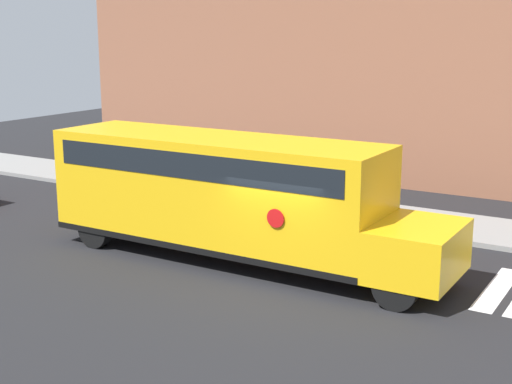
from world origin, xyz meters
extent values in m
plane|color=black|center=(0.00, 0.00, 0.00)|extent=(60.00, 60.00, 0.00)
cube|color=gray|center=(0.00, 6.50, 0.07)|extent=(44.00, 3.00, 0.15)
cube|color=#935B42|center=(0.00, 13.00, 6.04)|extent=(32.00, 4.00, 12.08)
cube|color=white|center=(4.53, 2.00, 0.00)|extent=(0.50, 3.20, 0.01)
cube|color=yellow|center=(-2.41, 0.69, 1.82)|extent=(9.04, 2.50, 2.74)
cube|color=yellow|center=(3.01, 0.69, 1.04)|extent=(1.79, 2.50, 1.18)
cube|color=black|center=(-2.41, 0.69, 0.53)|extent=(9.04, 2.54, 0.16)
cube|color=black|center=(-2.41, 0.69, 2.64)|extent=(8.32, 2.53, 0.64)
cylinder|color=red|center=(0.08, -0.60, 1.68)|extent=(0.44, 0.02, 0.44)
cylinder|color=black|center=(2.92, 1.77, 0.50)|extent=(1.00, 0.30, 1.00)
cylinder|color=black|center=(2.92, -0.39, 0.50)|extent=(1.00, 0.30, 1.00)
cylinder|color=black|center=(-5.73, 1.77, 0.50)|extent=(1.00, 0.30, 1.00)
cylinder|color=black|center=(-5.73, -0.39, 0.50)|extent=(1.00, 0.30, 1.00)
camera|label=1|loc=(7.77, -14.22, 5.90)|focal=50.00mm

